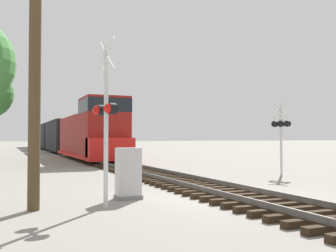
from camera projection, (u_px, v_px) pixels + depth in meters
ground_plane at (234, 198)px, 12.01m from camera, size 400.00×400.00×0.00m
rail_track_bed at (234, 194)px, 12.02m from camera, size 2.60×160.00×0.31m
freight_train at (58, 136)px, 51.83m from camera, size 3.06×58.85×4.70m
crossing_signal_near at (105, 113)px, 10.46m from camera, size 0.49×1.01×4.50m
crossing_signal_far at (281, 128)px, 19.23m from camera, size 0.58×1.00×3.69m
relay_cabinet at (128, 174)px, 11.81m from camera, size 0.78×0.51×1.54m
utility_pole at (35, 12)px, 10.10m from camera, size 1.80×0.31×9.93m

